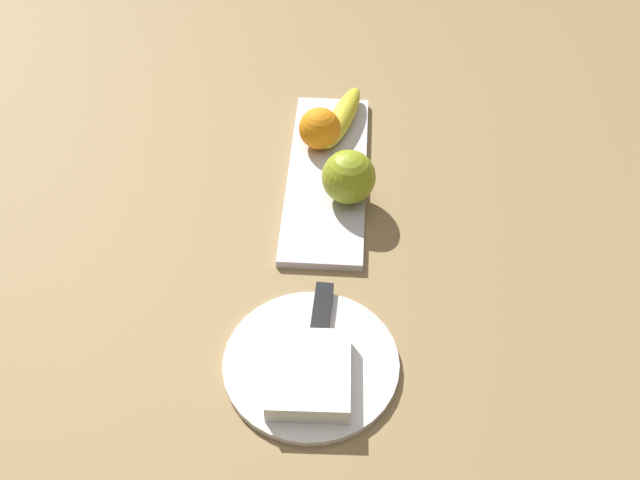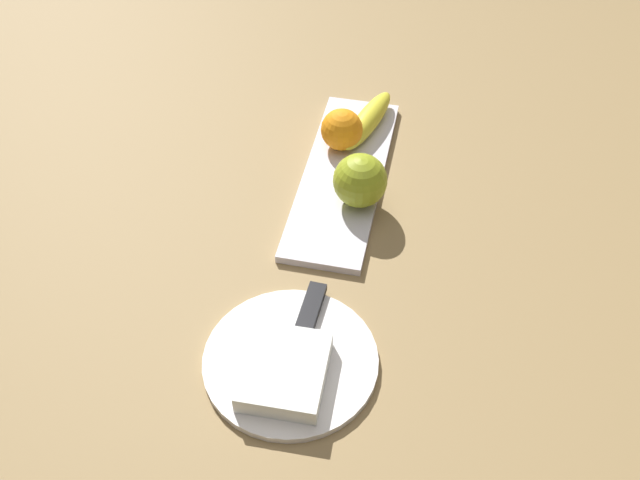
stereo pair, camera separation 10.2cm
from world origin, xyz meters
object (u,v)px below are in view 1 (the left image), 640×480
at_px(folded_napkin, 309,374).
at_px(knife, 320,321).
at_px(fruit_tray, 327,174).
at_px(dinner_plate, 311,363).
at_px(banana, 342,117).
at_px(apple, 347,177).
at_px(orange_near_apple, 320,129).

bearing_deg(folded_napkin, knife, 174.61).
height_order(fruit_tray, dinner_plate, fruit_tray).
height_order(fruit_tray, banana, banana).
height_order(banana, dinner_plate, banana).
xyz_separation_m(folded_napkin, knife, (-0.09, 0.01, -0.01)).
distance_m(banana, knife, 0.41).
relative_size(dinner_plate, folded_napkin, 1.89).
height_order(apple, folded_napkin, apple).
bearing_deg(orange_near_apple, fruit_tray, 14.16).
distance_m(banana, folded_napkin, 0.50).
distance_m(orange_near_apple, folded_napkin, 0.45).
distance_m(banana, orange_near_apple, 0.07).
bearing_deg(banana, orange_near_apple, -17.99).
bearing_deg(fruit_tray, knife, 1.59).
xyz_separation_m(fruit_tray, apple, (0.06, 0.03, 0.05)).
height_order(apple, banana, apple).
relative_size(apple, folded_napkin, 0.69).
height_order(fruit_tray, folded_napkin, folded_napkin).
relative_size(dinner_plate, knife, 1.24).
xyz_separation_m(fruit_tray, folded_napkin, (0.39, 0.00, 0.02)).
bearing_deg(apple, folded_napkin, -5.74).
bearing_deg(fruit_tray, banana, 170.75).
bearing_deg(banana, fruit_tray, 6.03).
bearing_deg(banana, dinner_plate, 13.01).
distance_m(fruit_tray, folded_napkin, 0.39).
relative_size(apple, dinner_plate, 0.37).
bearing_deg(dinner_plate, orange_near_apple, -177.85).
bearing_deg(dinner_plate, knife, 172.09).
height_order(folded_napkin, knife, folded_napkin).
bearing_deg(knife, dinner_plate, -5.52).
height_order(apple, knife, apple).
relative_size(apple, knife, 0.45).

